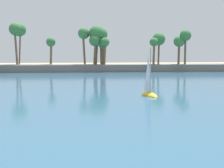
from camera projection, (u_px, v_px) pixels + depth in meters
The scene contains 3 objects.
sea at pixel (94, 77), 68.27m from camera, with size 220.00×110.59×0.06m, color #33607F.
palm_headland at pixel (99, 58), 83.31m from camera, with size 86.71×6.30×12.60m.
sailboat_toward_headland at pixel (149, 91), 41.07m from camera, with size 2.01×4.39×6.14m.
Camera 1 is at (-1.80, -5.76, 5.76)m, focal length 54.16 mm.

